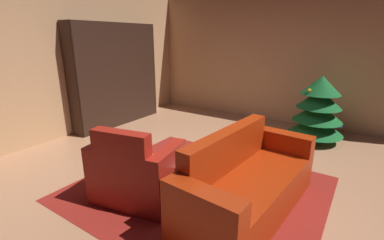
{
  "coord_description": "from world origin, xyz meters",
  "views": [
    {
      "loc": [
        1.57,
        -2.88,
        1.8
      ],
      "look_at": [
        -0.3,
        -0.07,
        0.77
      ],
      "focal_mm": 25.29,
      "sensor_mm": 36.0,
      "label": 1
    }
  ],
  "objects_px": {
    "couch_red": "(247,185)",
    "bottle_on_table": "(191,157)",
    "bookshelf_unit": "(121,75)",
    "armchair_red": "(136,174)",
    "decorated_tree": "(318,109)",
    "book_stack_on_table": "(202,156)",
    "coffee_table": "(198,162)"
  },
  "relations": [
    {
      "from": "decorated_tree",
      "to": "coffee_table",
      "type": "bearing_deg",
      "value": -107.54
    },
    {
      "from": "armchair_red",
      "to": "bottle_on_table",
      "type": "height_order",
      "value": "armchair_red"
    },
    {
      "from": "couch_red",
      "to": "coffee_table",
      "type": "distance_m",
      "value": 0.61
    },
    {
      "from": "bookshelf_unit",
      "to": "coffee_table",
      "type": "height_order",
      "value": "bookshelf_unit"
    },
    {
      "from": "bottle_on_table",
      "to": "decorated_tree",
      "type": "xyz_separation_m",
      "value": [
        0.8,
        2.81,
        0.04
      ]
    },
    {
      "from": "bottle_on_table",
      "to": "book_stack_on_table",
      "type": "bearing_deg",
      "value": 81.76
    },
    {
      "from": "coffee_table",
      "to": "bottle_on_table",
      "type": "distance_m",
      "value": 0.24
    },
    {
      "from": "bookshelf_unit",
      "to": "couch_red",
      "type": "bearing_deg",
      "value": -23.4
    },
    {
      "from": "coffee_table",
      "to": "book_stack_on_table",
      "type": "distance_m",
      "value": 0.11
    },
    {
      "from": "bookshelf_unit",
      "to": "bottle_on_table",
      "type": "bearing_deg",
      "value": -30.32
    },
    {
      "from": "bottle_on_table",
      "to": "bookshelf_unit",
      "type": "bearing_deg",
      "value": 149.68
    },
    {
      "from": "couch_red",
      "to": "book_stack_on_table",
      "type": "xyz_separation_m",
      "value": [
        -0.54,
        -0.02,
        0.2
      ]
    },
    {
      "from": "bottle_on_table",
      "to": "decorated_tree",
      "type": "relative_size",
      "value": 0.21
    },
    {
      "from": "bookshelf_unit",
      "to": "bottle_on_table",
      "type": "distance_m",
      "value": 3.45
    },
    {
      "from": "armchair_red",
      "to": "decorated_tree",
      "type": "relative_size",
      "value": 0.89
    },
    {
      "from": "bookshelf_unit",
      "to": "coffee_table",
      "type": "bearing_deg",
      "value": -27.82
    },
    {
      "from": "coffee_table",
      "to": "book_stack_on_table",
      "type": "relative_size",
      "value": 2.81
    },
    {
      "from": "bookshelf_unit",
      "to": "book_stack_on_table",
      "type": "bearing_deg",
      "value": -27.33
    },
    {
      "from": "bottle_on_table",
      "to": "decorated_tree",
      "type": "height_order",
      "value": "decorated_tree"
    },
    {
      "from": "couch_red",
      "to": "coffee_table",
      "type": "xyz_separation_m",
      "value": [
        -0.6,
        -0.02,
        0.11
      ]
    },
    {
      "from": "book_stack_on_table",
      "to": "bottle_on_table",
      "type": "distance_m",
      "value": 0.2
    },
    {
      "from": "bookshelf_unit",
      "to": "decorated_tree",
      "type": "xyz_separation_m",
      "value": [
        3.75,
        1.09,
        -0.44
      ]
    },
    {
      "from": "armchair_red",
      "to": "couch_red",
      "type": "height_order",
      "value": "armchair_red"
    },
    {
      "from": "couch_red",
      "to": "book_stack_on_table",
      "type": "distance_m",
      "value": 0.58
    },
    {
      "from": "couch_red",
      "to": "bottle_on_table",
      "type": "bearing_deg",
      "value": -160.52
    },
    {
      "from": "bookshelf_unit",
      "to": "armchair_red",
      "type": "xyz_separation_m",
      "value": [
        2.39,
        -2.02,
        -0.71
      ]
    },
    {
      "from": "armchair_red",
      "to": "decorated_tree",
      "type": "height_order",
      "value": "decorated_tree"
    },
    {
      "from": "coffee_table",
      "to": "bottle_on_table",
      "type": "xyz_separation_m",
      "value": [
        0.03,
        -0.19,
        0.14
      ]
    },
    {
      "from": "armchair_red",
      "to": "coffee_table",
      "type": "bearing_deg",
      "value": 42.42
    },
    {
      "from": "armchair_red",
      "to": "decorated_tree",
      "type": "xyz_separation_m",
      "value": [
        1.36,
        3.11,
        0.28
      ]
    },
    {
      "from": "armchair_red",
      "to": "couch_red",
      "type": "xyz_separation_m",
      "value": [
        1.13,
        0.5,
        -0.01
      ]
    },
    {
      "from": "couch_red",
      "to": "bottle_on_table",
      "type": "xyz_separation_m",
      "value": [
        -0.57,
        -0.2,
        0.25
      ]
    }
  ]
}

